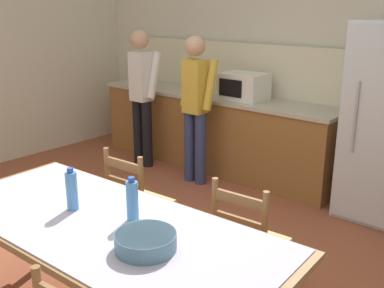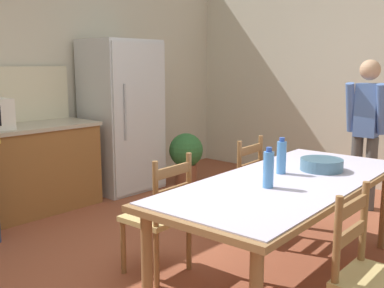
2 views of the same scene
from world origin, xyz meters
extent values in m
plane|color=brown|center=(0.00, 0.00, 0.00)|extent=(8.32, 8.32, 0.00)
cube|color=beige|center=(0.00, 2.66, 1.45)|extent=(6.52, 0.12, 2.90)
cube|color=brown|center=(-1.03, 2.23, 0.44)|extent=(3.20, 0.62, 0.88)
cube|color=#B2A893|center=(-1.03, 2.23, 0.90)|extent=(3.24, 0.66, 0.04)
cube|color=#B7BCC1|center=(-1.75, 2.23, 0.91)|extent=(0.52, 0.38, 0.02)
cube|color=beige|center=(-1.03, 2.54, 1.22)|extent=(3.20, 0.03, 0.60)
cube|color=silver|center=(1.11, 1.85, 0.92)|extent=(0.79, 0.02, 1.76)
cylinder|color=#A5AAB2|center=(0.86, 1.83, 1.01)|extent=(0.02, 0.02, 0.64)
cube|color=white|center=(-0.59, 2.21, 1.07)|extent=(0.50, 0.38, 0.30)
cube|color=black|center=(-0.64, 2.01, 1.07)|extent=(0.30, 0.01, 0.19)
cylinder|color=olive|center=(-0.71, -0.24, 0.35)|extent=(0.07, 0.07, 0.70)
cube|color=olive|center=(0.35, -0.57, 0.72)|extent=(2.31, 1.06, 0.04)
cube|color=#B7B2CC|center=(0.35, -0.57, 0.75)|extent=(2.22, 1.02, 0.01)
cylinder|color=#4C8ED6|center=(0.06, -0.58, 0.87)|extent=(0.07, 0.07, 0.24)
cylinder|color=#2D51B2|center=(0.06, -0.58, 1.01)|extent=(0.04, 0.04, 0.03)
cylinder|color=#4C8ED6|center=(0.45, -0.45, 0.87)|extent=(0.07, 0.07, 0.24)
cylinder|color=#2D51B2|center=(0.45, -0.45, 1.01)|extent=(0.04, 0.04, 0.03)
cylinder|color=slate|center=(0.75, -0.62, 0.80)|extent=(0.32, 0.32, 0.09)
cylinder|color=slate|center=(0.75, -0.62, 0.83)|extent=(0.31, 0.31, 0.02)
cylinder|color=olive|center=(0.99, 0.44, 0.21)|extent=(0.04, 0.04, 0.41)
cylinder|color=olive|center=(0.63, 0.42, 0.21)|extent=(0.04, 0.04, 0.41)
cylinder|color=olive|center=(0.65, 0.08, 0.21)|extent=(0.04, 0.04, 0.41)
cube|color=tan|center=(0.82, 0.26, 0.43)|extent=(0.45, 0.43, 0.04)
cylinder|color=olive|center=(1.01, 0.10, 0.68)|extent=(0.04, 0.04, 0.46)
cylinder|color=olive|center=(0.65, 0.08, 0.68)|extent=(0.04, 0.04, 0.46)
cube|color=olive|center=(0.83, 0.09, 0.81)|extent=(0.36, 0.05, 0.07)
cube|color=olive|center=(0.83, 0.09, 0.66)|extent=(0.36, 0.05, 0.07)
cylinder|color=olive|center=(-0.03, 0.39, 0.21)|extent=(0.04, 0.04, 0.41)
cylinder|color=olive|center=(-0.39, 0.37, 0.21)|extent=(0.04, 0.04, 0.41)
cylinder|color=olive|center=(-0.01, 0.05, 0.21)|extent=(0.04, 0.04, 0.41)
cylinder|color=olive|center=(-0.37, 0.03, 0.21)|extent=(0.04, 0.04, 0.41)
cube|color=tan|center=(-0.20, 0.21, 0.43)|extent=(0.44, 0.42, 0.04)
cylinder|color=olive|center=(-0.01, 0.05, 0.68)|extent=(0.04, 0.04, 0.46)
cylinder|color=olive|center=(-0.37, 0.03, 0.68)|extent=(0.04, 0.04, 0.46)
cube|color=olive|center=(-0.19, 0.04, 0.81)|extent=(0.36, 0.05, 0.07)
cube|color=olive|center=(-0.19, 0.04, 0.66)|extent=(0.36, 0.05, 0.07)
cylinder|color=black|center=(-1.83, 1.70, 0.42)|extent=(0.12, 0.12, 0.83)
cylinder|color=black|center=(-1.66, 1.70, 0.42)|extent=(0.12, 0.12, 0.83)
cube|color=white|center=(-1.75, 1.70, 1.13)|extent=(0.23, 0.19, 0.59)
sphere|color=tan|center=(-1.75, 1.70, 1.57)|extent=(0.22, 0.22, 0.22)
cylinder|color=white|center=(-1.91, 1.77, 1.15)|extent=(0.09, 0.23, 0.56)
cylinder|color=white|center=(-1.58, 1.77, 1.15)|extent=(0.09, 0.23, 0.56)
cylinder|color=navy|center=(-0.95, 1.68, 0.41)|extent=(0.12, 0.12, 0.82)
cylinder|color=navy|center=(-0.79, 1.68, 0.41)|extent=(0.12, 0.12, 0.82)
cube|color=gold|center=(-0.87, 1.68, 1.11)|extent=(0.23, 0.19, 0.58)
sphere|color=tan|center=(-0.87, 1.68, 1.54)|extent=(0.22, 0.22, 0.22)
cylinder|color=gold|center=(-1.03, 1.75, 1.13)|extent=(0.09, 0.22, 0.55)
cylinder|color=gold|center=(-0.71, 1.75, 1.13)|extent=(0.09, 0.22, 0.55)
camera|label=1|loc=(2.26, -2.03, 1.95)|focal=42.00mm
camera|label=2|loc=(-2.39, -2.13, 1.56)|focal=42.00mm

